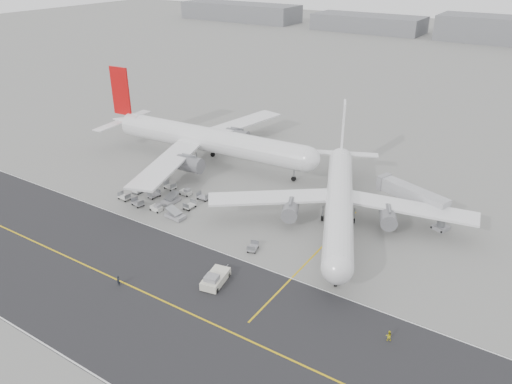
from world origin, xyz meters
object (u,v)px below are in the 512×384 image
Objects in this scene: jet_bridge at (413,196)px; ground_crew_a at (118,281)px; ground_crew_b at (389,336)px; pushback_tug at (215,279)px; airliner_a at (205,139)px; airliner_b at (339,199)px.

ground_crew_a is (-32.17, -48.62, -3.45)m from jet_bridge.
ground_crew_a is at bearing -8.62° from ground_crew_b.
pushback_tug reaches higher than ground_crew_a.
airliner_a is at bearing -55.71° from ground_crew_b.
airliner_a is at bearing 114.78° from ground_crew_a.
airliner_a reaches higher than airliner_b.
pushback_tug is at bearing -96.08° from jet_bridge.
pushback_tug reaches higher than ground_crew_b.
airliner_a reaches higher than jet_bridge.
ground_crew_a is at bearing -142.54° from airliner_b.
airliner_b is 33.26m from ground_crew_b.
ground_crew_b is (8.47, -37.25, -3.53)m from jet_bridge.
airliner_b reaches higher than ground_crew_a.
pushback_tug is at bearing -19.04° from ground_crew_b.
airliner_b is 3.00× the size of jet_bridge.
ground_crew_b is (19.64, -26.48, -4.39)m from airliner_b.
pushback_tug is 4.82× the size of ground_crew_b.
jet_bridge is 58.40m from ground_crew_a.
airliner_a reaches higher than ground_crew_b.
airliner_b is 30.28× the size of ground_crew_b.
airliner_a is 1.24× the size of airliner_b.
ground_crew_a is at bearing -156.44° from pushback_tug.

